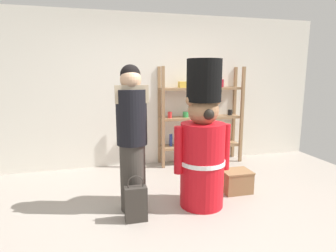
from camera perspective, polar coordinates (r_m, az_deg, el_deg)
The scene contains 7 objects.
ground_plane at distance 3.23m, azimuth 3.48°, elevation -18.97°, with size 6.40×6.40×0.00m, color #9E9389.
back_wall at distance 4.96m, azimuth -4.21°, elevation 7.12°, with size 6.40×0.12×2.60m, color silver.
merchandise_shelf at distance 5.05m, azimuth 6.72°, elevation 2.00°, with size 1.51×0.35×1.72m.
teddy_bear_guard at distance 3.36m, azimuth 7.06°, elevation -3.56°, with size 0.70×0.55×1.76m.
person_shopper at distance 3.23m, azimuth -7.34°, elevation -2.07°, with size 0.37×0.35×1.70m.
shopping_bag at distance 3.18m, azimuth -6.54°, elevation -15.37°, with size 0.24×0.12×0.52m.
display_crate at distance 4.01m, azimuth 13.70°, elevation -10.84°, with size 0.39×0.31×0.30m.
Camera 1 is at (-0.88, -2.67, 1.59)m, focal length 29.96 mm.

